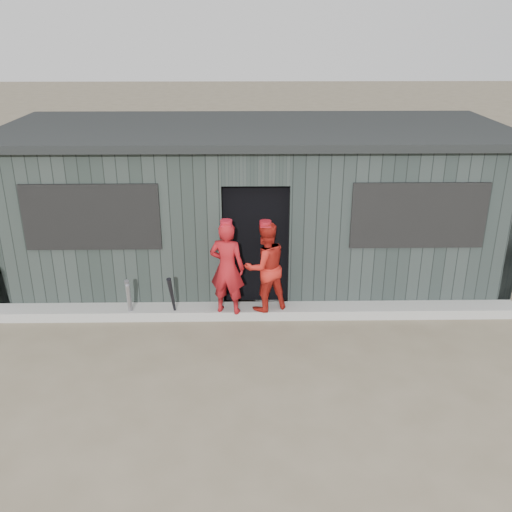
{
  "coord_description": "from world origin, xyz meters",
  "views": [
    {
      "loc": [
        -0.13,
        -5.95,
        4.17
      ],
      "look_at": [
        0.0,
        1.8,
        1.0
      ],
      "focal_mm": 40.0,
      "sensor_mm": 36.0,
      "label": 1
    }
  ],
  "objects_px": {
    "bat_left": "(129,302)",
    "player_red_left": "(227,268)",
    "player_grey_back": "(267,264)",
    "bat_mid": "(130,300)",
    "player_red_right": "(265,267)",
    "dugout": "(254,203)",
    "bat_right": "(173,298)"
  },
  "relations": [
    {
      "from": "player_grey_back",
      "to": "dugout",
      "type": "xyz_separation_m",
      "value": [
        -0.18,
        1.16,
        0.64
      ]
    },
    {
      "from": "bat_mid",
      "to": "bat_right",
      "type": "bearing_deg",
      "value": -1.57
    },
    {
      "from": "bat_right",
      "to": "player_grey_back",
      "type": "xyz_separation_m",
      "value": [
        1.42,
        0.69,
        0.26
      ]
    },
    {
      "from": "bat_left",
      "to": "player_red_right",
      "type": "xyz_separation_m",
      "value": [
        2.03,
        0.13,
        0.5
      ]
    },
    {
      "from": "player_red_left",
      "to": "player_red_right",
      "type": "xyz_separation_m",
      "value": [
        0.56,
        0.1,
        -0.02
      ]
    },
    {
      "from": "bat_mid",
      "to": "dugout",
      "type": "distance_m",
      "value": 2.79
    },
    {
      "from": "bat_right",
      "to": "player_grey_back",
      "type": "bearing_deg",
      "value": 26.03
    },
    {
      "from": "player_red_left",
      "to": "player_grey_back",
      "type": "xyz_separation_m",
      "value": [
        0.6,
        0.66,
        -0.21
      ]
    },
    {
      "from": "bat_right",
      "to": "dugout",
      "type": "relative_size",
      "value": 0.1
    },
    {
      "from": "player_grey_back",
      "to": "dugout",
      "type": "distance_m",
      "value": 1.34
    },
    {
      "from": "player_red_right",
      "to": "dugout",
      "type": "xyz_separation_m",
      "value": [
        -0.14,
        1.72,
        0.45
      ]
    },
    {
      "from": "bat_mid",
      "to": "bat_right",
      "type": "xyz_separation_m",
      "value": [
        0.64,
        -0.02,
        0.03
      ]
    },
    {
      "from": "bat_mid",
      "to": "player_grey_back",
      "type": "relative_size",
      "value": 0.57
    },
    {
      "from": "player_red_left",
      "to": "dugout",
      "type": "xyz_separation_m",
      "value": [
        0.42,
        1.82,
        0.43
      ]
    },
    {
      "from": "player_red_left",
      "to": "bat_right",
      "type": "bearing_deg",
      "value": 17.43
    },
    {
      "from": "player_red_left",
      "to": "player_grey_back",
      "type": "height_order",
      "value": "player_red_left"
    },
    {
      "from": "player_red_left",
      "to": "player_red_right",
      "type": "height_order",
      "value": "player_red_left"
    },
    {
      "from": "player_red_left",
      "to": "bat_left",
      "type": "bearing_deg",
      "value": 16.13
    },
    {
      "from": "bat_left",
      "to": "player_red_left",
      "type": "height_order",
      "value": "player_red_left"
    },
    {
      "from": "bat_mid",
      "to": "player_red_right",
      "type": "bearing_deg",
      "value": 3.25
    },
    {
      "from": "player_red_left",
      "to": "dugout",
      "type": "relative_size",
      "value": 0.17
    },
    {
      "from": "bat_right",
      "to": "player_red_left",
      "type": "distance_m",
      "value": 0.94
    },
    {
      "from": "bat_left",
      "to": "player_red_left",
      "type": "xyz_separation_m",
      "value": [
        1.47,
        0.03,
        0.52
      ]
    },
    {
      "from": "player_red_right",
      "to": "player_grey_back",
      "type": "distance_m",
      "value": 0.59
    },
    {
      "from": "player_red_right",
      "to": "bat_mid",
      "type": "bearing_deg",
      "value": -20.36
    },
    {
      "from": "bat_left",
      "to": "player_red_right",
      "type": "height_order",
      "value": "player_red_right"
    },
    {
      "from": "bat_left",
      "to": "player_grey_back",
      "type": "bearing_deg",
      "value": 18.39
    },
    {
      "from": "player_red_right",
      "to": "bat_left",
      "type": "bearing_deg",
      "value": -20.02
    },
    {
      "from": "bat_mid",
      "to": "player_red_left",
      "type": "height_order",
      "value": "player_red_left"
    },
    {
      "from": "bat_left",
      "to": "player_red_left",
      "type": "distance_m",
      "value": 1.56
    },
    {
      "from": "dugout",
      "to": "player_grey_back",
      "type": "bearing_deg",
      "value": -81.39
    },
    {
      "from": "player_red_left",
      "to": "player_grey_back",
      "type": "relative_size",
      "value": 1.1
    }
  ]
}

